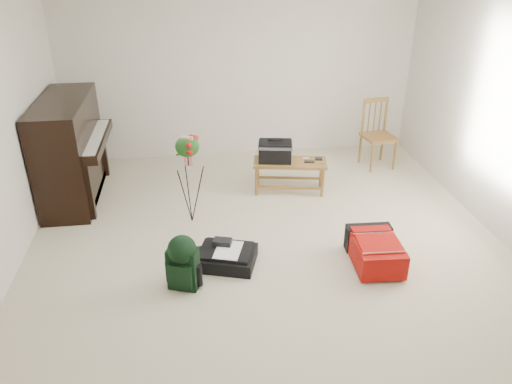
{
  "coord_description": "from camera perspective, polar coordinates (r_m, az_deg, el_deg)",
  "views": [
    {
      "loc": [
        -0.71,
        -4.23,
        2.92
      ],
      "look_at": [
        -0.09,
        0.35,
        0.55
      ],
      "focal_mm": 35.0,
      "sensor_mm": 36.0,
      "label": 1
    }
  ],
  "objects": [
    {
      "name": "wall_back",
      "position": [
        7.22,
        -1.86,
        13.77
      ],
      "size": [
        5.0,
        0.04,
        2.5
      ],
      "primitive_type": "cube",
      "color": "silver",
      "rests_on": "floor"
    },
    {
      "name": "floor",
      "position": [
        5.19,
        1.55,
        -7.08
      ],
      "size": [
        5.0,
        5.5,
        0.01
      ],
      "primitive_type": "cube",
      "color": "beige",
      "rests_on": "ground"
    },
    {
      "name": "dining_chair",
      "position": [
        7.2,
        13.79,
        6.39
      ],
      "size": [
        0.47,
        0.47,
        0.94
      ],
      "rotation": [
        0.0,
        0.0,
        0.16
      ],
      "color": "olive",
      "rests_on": "floor"
    },
    {
      "name": "piano",
      "position": [
        6.45,
        -20.39,
        4.31
      ],
      "size": [
        0.71,
        1.5,
        1.25
      ],
      "color": "black",
      "rests_on": "floor"
    },
    {
      "name": "black_duffel",
      "position": [
        5.02,
        -3.37,
        -7.34
      ],
      "size": [
        0.67,
        0.59,
        0.23
      ],
      "rotation": [
        0.0,
        0.0,
        -0.3
      ],
      "color": "black",
      "rests_on": "floor"
    },
    {
      "name": "red_suitcase",
      "position": [
        5.15,
        13.29,
        -6.27
      ],
      "size": [
        0.47,
        0.68,
        0.28
      ],
      "rotation": [
        0.0,
        0.0,
        -0.05
      ],
      "color": "red",
      "rests_on": "floor"
    },
    {
      "name": "flower_stand",
      "position": [
        5.57,
        -7.62,
        1.36
      ],
      "size": [
        0.41,
        0.41,
        1.07
      ],
      "rotation": [
        0.0,
        0.0,
        -0.27
      ],
      "color": "black",
      "rests_on": "floor"
    },
    {
      "name": "bench",
      "position": [
        6.22,
        2.75,
        4.22
      ],
      "size": [
        0.97,
        0.52,
        0.71
      ],
      "rotation": [
        0.0,
        0.0,
        -0.18
      ],
      "color": "olive",
      "rests_on": "floor"
    },
    {
      "name": "green_backpack",
      "position": [
        4.63,
        -8.37,
        -7.69
      ],
      "size": [
        0.31,
        0.29,
        0.54
      ],
      "rotation": [
        0.0,
        0.0,
        -0.34
      ],
      "color": "black",
      "rests_on": "floor"
    }
  ]
}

